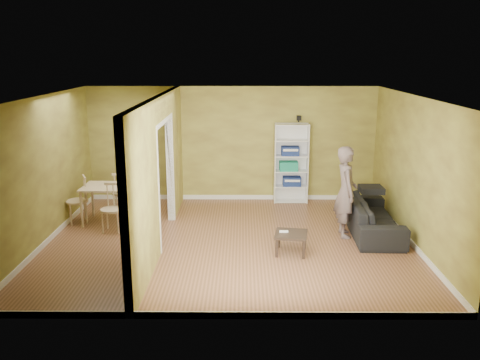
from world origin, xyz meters
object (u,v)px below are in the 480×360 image
at_px(person, 346,184).
at_px(dining_table, 114,190).
at_px(chair_left, 77,200).
at_px(coffee_table, 291,236).
at_px(chair_far, 122,192).
at_px(sofa, 373,212).
at_px(bookshelf, 291,163).
at_px(chair_near, 112,208).

relative_size(person, dining_table, 1.65).
bearing_deg(chair_left, coffee_table, 44.88).
bearing_deg(dining_table, chair_far, 90.69).
distance_m(sofa, bookshelf, 2.54).
bearing_deg(person, chair_far, 71.76).
bearing_deg(coffee_table, chair_far, 146.10).
bearing_deg(person, sofa, -73.79).
distance_m(sofa, chair_far, 5.18).
distance_m(dining_table, chair_near, 0.61).
bearing_deg(person, bookshelf, 18.90).
bearing_deg(person, coffee_table, 128.38).
relative_size(sofa, chair_near, 2.33).
bearing_deg(chair_far, coffee_table, 139.58).
height_order(coffee_table, chair_near, chair_near).
height_order(bookshelf, chair_near, bookshelf).
height_order(sofa, coffee_table, sofa).
bearing_deg(coffee_table, chair_near, 162.32).
xyz_separation_m(coffee_table, chair_left, (-4.12, 1.57, 0.17)).
distance_m(person, chair_near, 4.40).
xyz_separation_m(chair_near, chair_far, (-0.10, 1.23, -0.01)).
bearing_deg(chair_left, sofa, 60.42).
bearing_deg(chair_left, chair_near, 33.55).
relative_size(chair_left, chair_near, 1.03).
xyz_separation_m(chair_left, chair_far, (0.72, 0.72, -0.03)).
distance_m(bookshelf, coffee_table, 3.19).
height_order(chair_left, chair_far, chair_left).
distance_m(coffee_table, chair_far, 4.10).
bearing_deg(chair_left, chair_far, 110.43).
bearing_deg(dining_table, chair_near, -80.92).
bearing_deg(chair_near, sofa, 2.48).
height_order(person, dining_table, person).
height_order(chair_left, chair_near, chair_left).
height_order(dining_table, chair_far, chair_far).
bearing_deg(coffee_table, dining_table, 154.44).
xyz_separation_m(bookshelf, coffee_table, (-0.27, -3.12, -0.59)).
relative_size(bookshelf, dining_table, 1.49).
distance_m(sofa, chair_left, 5.78).
xyz_separation_m(dining_table, chair_far, (-0.01, 0.66, -0.22)).
bearing_deg(sofa, chair_left, 87.01).
xyz_separation_m(sofa, person, (-0.56, -0.17, 0.58)).
distance_m(coffee_table, chair_left, 4.41).
height_order(sofa, chair_left, chair_left).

